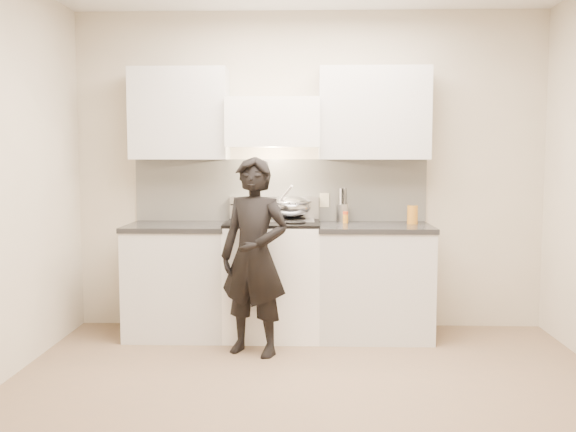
{
  "coord_description": "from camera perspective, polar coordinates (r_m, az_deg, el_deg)",
  "views": [
    {
      "loc": [
        -0.02,
        -3.78,
        1.47
      ],
      "look_at": [
        -0.16,
        1.05,
        1.02
      ],
      "focal_mm": 40.0,
      "sensor_mm": 36.0,
      "label": 1
    }
  ],
  "objects": [
    {
      "name": "oil_glass",
      "position": [
        5.38,
        11.01,
        0.12
      ],
      "size": [
        0.09,
        0.09,
        0.15
      ],
      "color": "#BE7721",
      "rests_on": "counter_right"
    },
    {
      "name": "counter_right",
      "position": [
        5.33,
        7.63,
        -5.69
      ],
      "size": [
        0.92,
        0.67,
        0.92
      ],
      "color": "silver",
      "rests_on": "ground"
    },
    {
      "name": "utensil_crock",
      "position": [
        5.46,
        4.87,
        0.4
      ],
      "size": [
        0.11,
        0.11,
        0.29
      ],
      "color": "#AAAAAA",
      "rests_on": "counter_right"
    },
    {
      "name": "wok",
      "position": [
        5.36,
        0.22,
        0.85
      ],
      "size": [
        0.36,
        0.43,
        0.29
      ],
      "color": "#B4B6BE",
      "rests_on": "stove"
    },
    {
      "name": "stock_pot",
      "position": [
        5.09,
        -3.34,
        0.4
      ],
      "size": [
        0.32,
        0.31,
        0.16
      ],
      "color": "#B4B6BE",
      "rests_on": "stove"
    },
    {
      "name": "spice_jar",
      "position": [
        5.36,
        5.13,
        -0.1
      ],
      "size": [
        0.04,
        0.04,
        0.1
      ],
      "color": "orange",
      "rests_on": "counter_right"
    },
    {
      "name": "person",
      "position": [
        4.76,
        -3.01,
        -3.62
      ],
      "size": [
        0.63,
        0.53,
        1.47
      ],
      "primitive_type": "imported",
      "rotation": [
        0.0,
        0.0,
        -0.39
      ],
      "color": "black",
      "rests_on": "ground"
    },
    {
      "name": "room_shell",
      "position": [
        4.15,
        1.19,
        7.03
      ],
      "size": [
        4.04,
        3.54,
        2.7
      ],
      "color": "beige",
      "rests_on": "ground"
    },
    {
      "name": "ground_plane",
      "position": [
        4.05,
        1.95,
        -16.01
      ],
      "size": [
        4.0,
        4.0,
        0.0
      ],
      "primitive_type": "plane",
      "color": "#7D6347"
    },
    {
      "name": "counter_left",
      "position": [
        5.4,
        -9.69,
        -5.57
      ],
      "size": [
        0.82,
        0.67,
        0.92
      ],
      "color": "silver",
      "rests_on": "ground"
    },
    {
      "name": "stove",
      "position": [
        5.3,
        -1.36,
        -5.54
      ],
      "size": [
        0.76,
        0.65,
        0.96
      ],
      "color": "white",
      "rests_on": "ground"
    }
  ]
}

